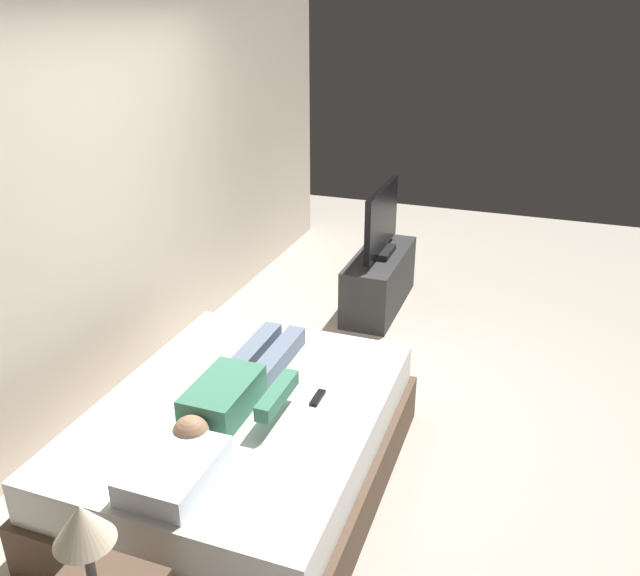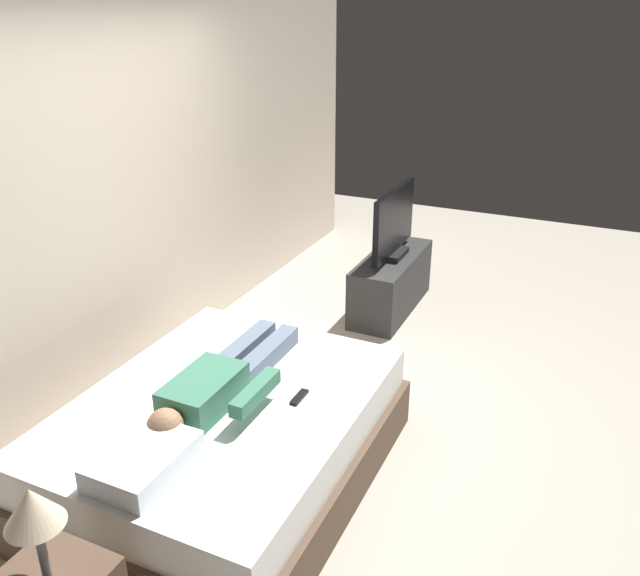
{
  "view_description": "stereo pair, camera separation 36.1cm",
  "coord_description": "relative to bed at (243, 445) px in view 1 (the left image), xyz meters",
  "views": [
    {
      "loc": [
        -3.34,
        -1.11,
        2.52
      ],
      "look_at": [
        0.55,
        0.29,
        0.69
      ],
      "focal_mm": 36.72,
      "sensor_mm": 36.0,
      "label": 1
    },
    {
      "loc": [
        -3.2,
        -1.44,
        2.52
      ],
      "look_at": [
        0.55,
        0.29,
        0.69
      ],
      "focal_mm": 36.72,
      "sensor_mm": 36.0,
      "label": 2
    }
  ],
  "objects": [
    {
      "name": "tv",
      "position": [
        2.52,
        -0.1,
        0.52
      ],
      "size": [
        0.88,
        0.2,
        0.59
      ],
      "color": "black",
      "rests_on": "tv_stand"
    },
    {
      "name": "pillow",
      "position": [
        -0.65,
        0.0,
        0.34
      ],
      "size": [
        0.48,
        0.34,
        0.12
      ],
      "primitive_type": "cube",
      "color": "white",
      "rests_on": "bed"
    },
    {
      "name": "tv_stand",
      "position": [
        2.52,
        -0.1,
        -0.01
      ],
      "size": [
        1.1,
        0.4,
        0.5
      ],
      "primitive_type": "cube",
      "color": "#2D2D2D",
      "rests_on": "ground"
    },
    {
      "name": "ground_plane",
      "position": [
        0.71,
        -0.29,
        -0.26
      ],
      "size": [
        10.0,
        10.0,
        0.0
      ],
      "primitive_type": "plane",
      "color": "#ADA393"
    },
    {
      "name": "remote",
      "position": [
        0.18,
        -0.38,
        0.29
      ],
      "size": [
        0.15,
        0.04,
        0.02
      ],
      "primitive_type": "cube",
      "color": "black",
      "rests_on": "bed"
    },
    {
      "name": "lamp",
      "position": [
        -1.27,
        -0.04,
        0.59
      ],
      "size": [
        0.22,
        0.22,
        0.42
      ],
      "color": "#59595B",
      "rests_on": "nightstand"
    },
    {
      "name": "bed",
      "position": [
        0.0,
        0.0,
        0.0
      ],
      "size": [
        1.95,
        1.53,
        0.54
      ],
      "color": "brown",
      "rests_on": "ground"
    },
    {
      "name": "person",
      "position": [
        0.03,
        0.03,
        0.36
      ],
      "size": [
        1.26,
        0.46,
        0.18
      ],
      "color": "#387056",
      "rests_on": "bed"
    },
    {
      "name": "back_wall",
      "position": [
        1.11,
        1.27,
        1.14
      ],
      "size": [
        6.4,
        0.1,
        2.8
      ],
      "primitive_type": "cube",
      "color": "beige",
      "rests_on": "ground"
    }
  ]
}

